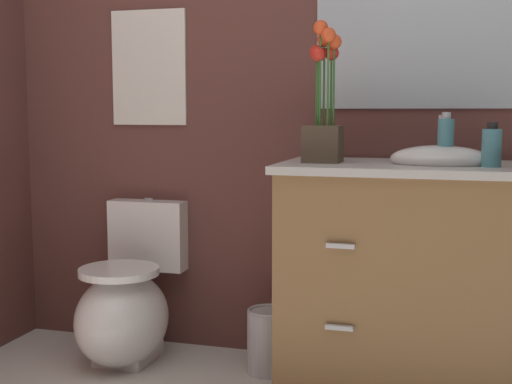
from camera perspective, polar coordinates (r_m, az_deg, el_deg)
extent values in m
cube|color=brown|center=(2.96, 8.90, 9.76)|extent=(4.41, 0.05, 2.50)
ellipsoid|color=white|center=(3.05, -11.05, -10.33)|extent=(0.38, 0.48, 0.40)
cube|color=white|center=(3.13, -10.58, -12.01)|extent=(0.22, 0.26, 0.18)
cube|color=white|center=(3.23, -8.87, -3.51)|extent=(0.36, 0.13, 0.32)
cylinder|color=white|center=(2.98, -11.32, -6.48)|extent=(0.34, 0.34, 0.03)
cylinder|color=#B7B7BC|center=(3.20, -8.92, -0.69)|extent=(0.04, 0.04, 0.02)
cube|color=brown|center=(2.70, 12.13, -7.51)|extent=(0.90, 0.52, 0.86)
cube|color=#BCB7B2|center=(2.63, 12.37, 2.00)|extent=(0.94, 0.56, 0.03)
ellipsoid|color=white|center=(2.62, 15.02, 2.68)|extent=(0.36, 0.26, 0.10)
cylinder|color=#B7B7BC|center=(2.77, 15.13, 4.34)|extent=(0.02, 0.02, 0.18)
cube|color=#B7B7BC|center=(2.41, 7.03, -4.47)|extent=(0.10, 0.02, 0.02)
cube|color=#B7B7BC|center=(2.49, 6.93, -11.13)|extent=(0.10, 0.02, 0.02)
cube|color=#4C3D2D|center=(2.63, 5.57, 3.99)|extent=(0.14, 0.14, 0.14)
cylinder|color=#386B2D|center=(2.63, 6.48, 8.91)|extent=(0.01, 0.01, 0.31)
sphere|color=#EA4C23|center=(2.64, 6.53, 12.30)|extent=(0.06, 0.06, 0.06)
cylinder|color=#386B2D|center=(2.66, 6.26, 8.47)|extent=(0.01, 0.01, 0.27)
sphere|color=red|center=(2.67, 6.30, 11.41)|extent=(0.06, 0.06, 0.06)
cylinder|color=#386B2D|center=(2.65, 5.67, 9.01)|extent=(0.01, 0.01, 0.32)
sphere|color=#EA4C23|center=(2.66, 5.71, 12.49)|extent=(0.06, 0.06, 0.06)
cylinder|color=#386B2D|center=(2.65, 5.05, 8.51)|extent=(0.01, 0.01, 0.28)
sphere|color=red|center=(2.66, 5.08, 11.49)|extent=(0.06, 0.06, 0.06)
cylinder|color=#386B2D|center=(2.62, 5.19, 8.44)|extent=(0.01, 0.01, 0.27)
sphere|color=red|center=(2.63, 5.22, 11.35)|extent=(0.06, 0.06, 0.06)
cylinder|color=#386B2D|center=(2.61, 5.35, 9.49)|extent=(0.01, 0.01, 0.36)
sphere|color=#EA4C23|center=(2.62, 5.40, 13.44)|extent=(0.06, 0.06, 0.06)
cylinder|color=#386B2D|center=(2.59, 6.00, 9.18)|extent=(0.01, 0.01, 0.33)
sphere|color=#EA4C23|center=(2.61, 6.05, 12.84)|extent=(0.06, 0.06, 0.06)
cylinder|color=teal|center=(2.60, 15.48, 4.05)|extent=(0.06, 0.06, 0.17)
cylinder|color=#B7B7BC|center=(2.60, 15.55, 6.15)|extent=(0.03, 0.03, 0.02)
cylinder|color=teal|center=(2.54, 18.99, 3.48)|extent=(0.07, 0.07, 0.13)
cylinder|color=black|center=(2.54, 19.06, 5.25)|extent=(0.04, 0.04, 0.02)
cylinder|color=#B7B7BC|center=(2.93, 1.05, -12.36)|extent=(0.18, 0.18, 0.26)
torus|color=#B7B7BC|center=(2.89, 1.06, -9.83)|extent=(0.18, 0.18, 0.01)
cube|color=silver|center=(3.21, -8.90, 10.16)|extent=(0.36, 0.01, 0.52)
cube|color=#B2BCC6|center=(2.93, 13.05, 13.63)|extent=(0.80, 0.01, 0.70)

